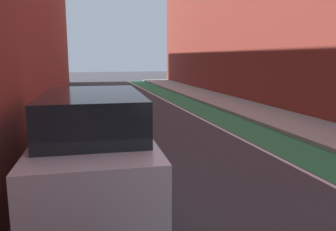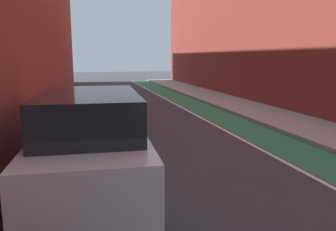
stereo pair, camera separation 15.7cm
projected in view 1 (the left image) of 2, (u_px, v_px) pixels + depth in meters
ground_plane at (157, 123)px, 13.36m from camera, size 93.58×93.58×0.00m
bike_lane_paint at (207, 112)px, 15.99m from camera, size 1.60×42.53×0.00m
lane_divider_stripe at (189, 113)px, 15.77m from camera, size 0.12×42.53×0.00m
sidewalk_right at (248, 109)px, 16.51m from camera, size 2.66×42.53×0.14m
parked_suv_white at (94, 143)px, 6.20m from camera, size 2.14×4.85×1.98m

